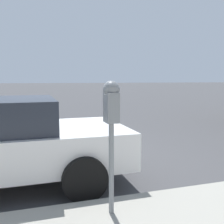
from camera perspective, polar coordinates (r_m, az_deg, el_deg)
name	(u,v)px	position (r m, az deg, el deg)	size (l,w,h in m)	color
ground_plane	(54,161)	(5.64, -12.43, -10.42)	(220.00, 220.00, 0.00)	#424244
parking_meter	(111,113)	(2.94, -0.16, -0.28)	(0.21, 0.19, 1.54)	gray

